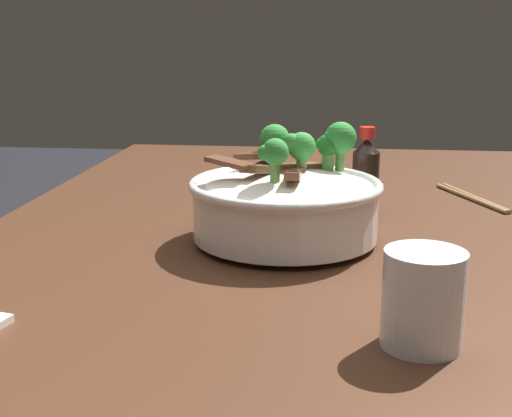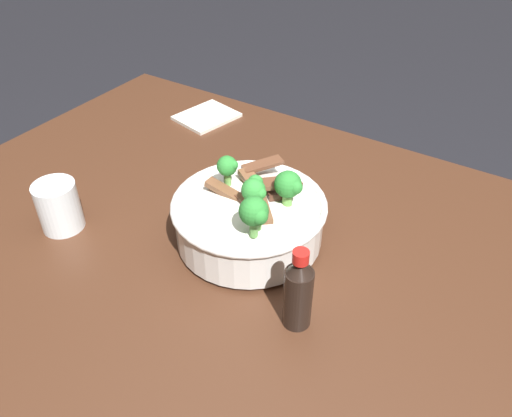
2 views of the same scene
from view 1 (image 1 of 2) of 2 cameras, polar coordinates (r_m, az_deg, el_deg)
dining_table at (r=1.03m, az=4.06°, el=-7.29°), size 1.43×0.94×0.76m
rice_bowl at (r=0.92m, az=2.51°, el=0.85°), size 0.26×0.26×0.16m
drinking_glass at (r=0.64m, az=13.67°, el=-7.85°), size 0.07×0.07×0.09m
chopsticks_pair at (r=1.22m, az=17.50°, el=0.87°), size 0.19×0.09×0.01m
soy_sauce_bottle at (r=1.07m, az=9.08°, el=2.66°), size 0.04×0.04×0.14m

